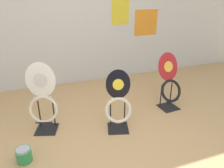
{
  "coord_description": "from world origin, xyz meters",
  "views": [
    {
      "loc": [
        -0.73,
        -1.76,
        1.79
      ],
      "look_at": [
        0.22,
        0.86,
        0.55
      ],
      "focal_mm": 35.0,
      "sensor_mm": 36.0,
      "label": 1
    }
  ],
  "objects_px": {
    "toilet_seat_display_jazz_black": "(118,103)",
    "paint_can": "(24,155)",
    "toilet_seat_display_crimson_swirl": "(170,84)",
    "toilet_seat_display_white_plain": "(43,100)"
  },
  "relations": [
    {
      "from": "toilet_seat_display_white_plain",
      "to": "toilet_seat_display_crimson_swirl",
      "type": "xyz_separation_m",
      "value": [
        1.9,
        -0.02,
        -0.06
      ]
    },
    {
      "from": "toilet_seat_display_jazz_black",
      "to": "toilet_seat_display_white_plain",
      "type": "height_order",
      "value": "toilet_seat_display_white_plain"
    },
    {
      "from": "toilet_seat_display_white_plain",
      "to": "paint_can",
      "type": "bearing_deg",
      "value": -118.16
    },
    {
      "from": "toilet_seat_display_jazz_black",
      "to": "paint_can",
      "type": "relative_size",
      "value": 4.89
    },
    {
      "from": "toilet_seat_display_crimson_swirl",
      "to": "paint_can",
      "type": "relative_size",
      "value": 5.11
    },
    {
      "from": "toilet_seat_display_jazz_black",
      "to": "toilet_seat_display_crimson_swirl",
      "type": "distance_m",
      "value": 1.02
    },
    {
      "from": "toilet_seat_display_crimson_swirl",
      "to": "paint_can",
      "type": "bearing_deg",
      "value": -167.01
    },
    {
      "from": "paint_can",
      "to": "toilet_seat_display_jazz_black",
      "type": "bearing_deg",
      "value": 10.48
    },
    {
      "from": "toilet_seat_display_white_plain",
      "to": "paint_can",
      "type": "relative_size",
      "value": 5.57
    },
    {
      "from": "toilet_seat_display_jazz_black",
      "to": "toilet_seat_display_white_plain",
      "type": "distance_m",
      "value": 0.98
    }
  ]
}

